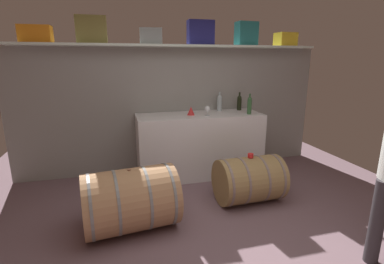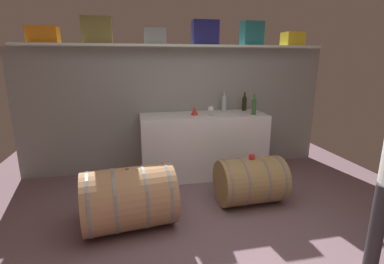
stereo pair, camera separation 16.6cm
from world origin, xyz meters
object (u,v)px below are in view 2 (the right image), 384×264
object	(u,v)px
toolcase_navy	(205,33)
wine_bottle_clear	(224,103)
red_funnel	(195,111)
tasting_cup	(252,157)
toolcase_orange	(43,35)
wine_bottle_green	(254,106)
toolcase_olive	(97,30)
work_cabinet	(203,145)
toolcase_yellow	(292,39)
wine_bottle_dark	(244,103)
toolcase_grey	(155,37)
wine_glass	(211,109)
wine_barrel_near	(250,181)
toolcase_teal	(252,34)
wine_barrel_far	(129,198)

from	to	relation	value
toolcase_navy	wine_bottle_clear	xyz separation A→B (m)	(0.32, -0.02, -1.05)
red_funnel	tasting_cup	size ratio (longest dim) A/B	1.77
toolcase_orange	toolcase_navy	distance (m)	2.22
wine_bottle_green	red_funnel	distance (m)	0.88
toolcase_olive	work_cabinet	size ratio (longest dim) A/B	0.21
toolcase_olive	red_funnel	world-z (taller)	toolcase_olive
toolcase_yellow	wine_bottle_clear	distance (m)	1.48
work_cabinet	wine_bottle_dark	size ratio (longest dim) A/B	6.46
toolcase_grey	wine_glass	world-z (taller)	toolcase_grey
toolcase_navy	wine_bottle_green	bearing A→B (deg)	-32.31
wine_barrel_near	work_cabinet	bearing A→B (deg)	107.36
toolcase_orange	toolcase_navy	bearing A→B (deg)	2.03
wine_bottle_clear	red_funnel	distance (m)	0.59
toolcase_orange	toolcase_yellow	world-z (taller)	toolcase_orange
toolcase_navy	red_funnel	world-z (taller)	toolcase_navy
wine_bottle_dark	wine_barrel_near	bearing A→B (deg)	-107.09
work_cabinet	toolcase_teal	bearing A→B (deg)	16.50
toolcase_orange	wine_bottle_dark	size ratio (longest dim) A/B	1.33
wine_bottle_clear	wine_glass	world-z (taller)	wine_bottle_clear
toolcase_navy	tasting_cup	bearing A→B (deg)	-77.03
toolcase_teal	wine_bottle_dark	bearing A→B (deg)	-155.80
work_cabinet	wine_glass	bearing A→B (deg)	-58.99
toolcase_teal	wine_bottle_green	distance (m)	1.13
wine_bottle_dark	toolcase_orange	bearing A→B (deg)	179.02
toolcase_grey	toolcase_navy	xyz separation A→B (m)	(0.74, 0.00, 0.07)
toolcase_olive	red_funnel	size ratio (longest dim) A/B	3.20
toolcase_navy	wine_bottle_green	world-z (taller)	toolcase_navy
wine_barrel_near	tasting_cup	distance (m)	0.32
work_cabinet	tasting_cup	xyz separation A→B (m)	(0.35, -1.01, 0.13)
toolcase_olive	wine_barrel_far	distance (m)	2.36
toolcase_olive	tasting_cup	xyz separation A→B (m)	(1.81, -1.25, -1.53)
work_cabinet	wine_barrel_far	world-z (taller)	work_cabinet
wine_barrel_far	tasting_cup	size ratio (longest dim) A/B	14.39
toolcase_grey	wine_bottle_dark	distance (m)	1.70
toolcase_yellow	work_cabinet	xyz separation A→B (m)	(-1.50, -0.24, -1.58)
toolcase_teal	toolcase_navy	bearing A→B (deg)	175.70
toolcase_navy	wine_glass	world-z (taller)	toolcase_navy
toolcase_olive	tasting_cup	size ratio (longest dim) A/B	5.66
toolcase_orange	toolcase_grey	distance (m)	1.48
toolcase_navy	toolcase_teal	xyz separation A→B (m)	(0.74, 0.00, 0.00)
wine_barrel_near	tasting_cup	world-z (taller)	tasting_cup
toolcase_yellow	red_funnel	bearing A→B (deg)	-172.57
wine_barrel_near	toolcase_yellow	bearing A→B (deg)	45.57
toolcase_olive	wine_bottle_green	bearing A→B (deg)	-10.53
toolcase_navy	wine_glass	size ratio (longest dim) A/B	2.66
toolcase_navy	red_funnel	distance (m)	1.17
toolcase_teal	wine_glass	distance (m)	1.36
work_cabinet	tasting_cup	bearing A→B (deg)	-70.69
wine_bottle_clear	tasting_cup	bearing A→B (deg)	-91.75
toolcase_yellow	wine_barrel_far	distance (m)	3.47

